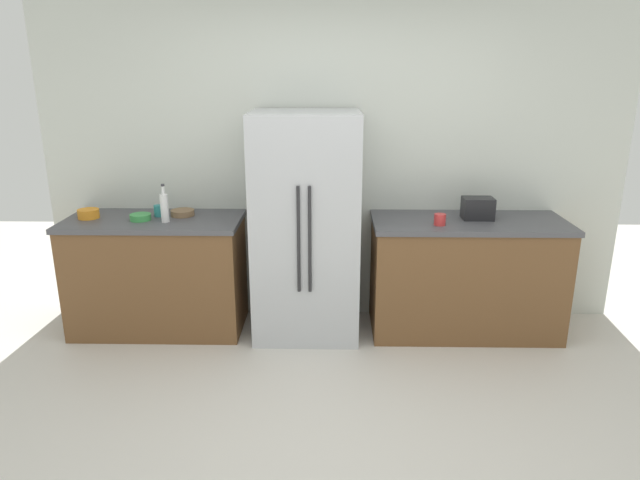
{
  "coord_description": "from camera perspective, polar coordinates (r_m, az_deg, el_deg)",
  "views": [
    {
      "loc": [
        -0.02,
        -2.76,
        2.07
      ],
      "look_at": [
        -0.08,
        0.44,
        1.08
      ],
      "focal_mm": 31.88,
      "sensor_mm": 36.0,
      "label": 1
    }
  ],
  "objects": [
    {
      "name": "refrigerator",
      "position": [
        4.37,
        -1.39,
        1.33
      ],
      "size": [
        0.81,
        0.69,
        1.74
      ],
      "color": "#B7BABF",
      "rests_on": "ground_plane"
    },
    {
      "name": "kitchen_back_panel",
      "position": [
        4.67,
        1.38,
        7.91
      ],
      "size": [
        4.7,
        0.1,
        2.63
      ],
      "primitive_type": "cube",
      "color": "silver",
      "rests_on": "ground_plane"
    },
    {
      "name": "cup_a",
      "position": [
        4.32,
        11.95,
        2.03
      ],
      "size": [
        0.09,
        0.09,
        0.08
      ],
      "primitive_type": "cylinder",
      "color": "red",
      "rests_on": "counter_right"
    },
    {
      "name": "toaster",
      "position": [
        4.55,
        15.55,
        3.08
      ],
      "size": [
        0.23,
        0.16,
        0.17
      ],
      "primitive_type": "cube",
      "color": "black",
      "rests_on": "counter_right"
    },
    {
      "name": "bowl_c",
      "position": [
        4.62,
        -13.63,
        2.67
      ],
      "size": [
        0.18,
        0.18,
        0.05
      ],
      "primitive_type": "cylinder",
      "color": "brown",
      "rests_on": "counter_left"
    },
    {
      "name": "cup_b",
      "position": [
        4.64,
        -15.88,
        2.84
      ],
      "size": [
        0.07,
        0.07,
        0.09
      ],
      "primitive_type": "cylinder",
      "color": "teal",
      "rests_on": "counter_left"
    },
    {
      "name": "counter_right",
      "position": [
        4.65,
        14.37,
        -3.53
      ],
      "size": [
        1.49,
        0.66,
        0.92
      ],
      "color": "brown",
      "rests_on": "ground_plane"
    },
    {
      "name": "counter_left",
      "position": [
        4.74,
        -15.96,
        -3.3
      ],
      "size": [
        1.36,
        0.66,
        0.92
      ],
      "color": "brown",
      "rests_on": "ground_plane"
    },
    {
      "name": "bottle_a",
      "position": [
        4.44,
        -15.35,
        3.19
      ],
      "size": [
        0.06,
        0.06,
        0.29
      ],
      "color": "white",
      "rests_on": "counter_left"
    },
    {
      "name": "bowl_a",
      "position": [
        4.58,
        -17.58,
        2.21
      ],
      "size": [
        0.16,
        0.16,
        0.05
      ],
      "primitive_type": "cylinder",
      "color": "green",
      "rests_on": "counter_left"
    },
    {
      "name": "ground_plane",
      "position": [
        3.45,
        1.32,
        -19.64
      ],
      "size": [
        9.4,
        9.4,
        0.0
      ],
      "primitive_type": "plane",
      "color": "beige"
    },
    {
      "name": "bowl_b",
      "position": [
        4.77,
        -22.22,
        2.46
      ],
      "size": [
        0.16,
        0.16,
        0.07
      ],
      "primitive_type": "cylinder",
      "color": "orange",
      "rests_on": "counter_left"
    }
  ]
}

